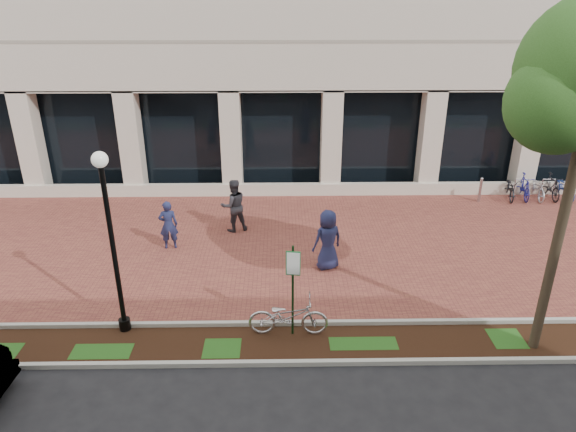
{
  "coord_description": "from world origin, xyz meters",
  "views": [
    {
      "loc": [
        -0.07,
        -15.16,
        7.63
      ],
      "look_at": [
        0.18,
        -0.8,
        1.37
      ],
      "focal_mm": 32.0,
      "sensor_mm": 36.0,
      "label": 1
    }
  ],
  "objects_px": {
    "pedestrian_mid": "(234,206)",
    "bollard": "(480,189)",
    "lamppost": "(111,236)",
    "parking_sign": "(293,280)",
    "locked_bicycle": "(288,316)",
    "pedestrian_left": "(168,225)",
    "bike_rack_cluster": "(537,187)",
    "pedestrian_right": "(328,240)"
  },
  "relations": [
    {
      "from": "bike_rack_cluster",
      "to": "locked_bicycle",
      "type": "bearing_deg",
      "value": -132.54
    },
    {
      "from": "parking_sign",
      "to": "bollard",
      "type": "height_order",
      "value": "parking_sign"
    },
    {
      "from": "pedestrian_right",
      "to": "bike_rack_cluster",
      "type": "relative_size",
      "value": 0.63
    },
    {
      "from": "parking_sign",
      "to": "pedestrian_mid",
      "type": "distance_m",
      "value": 6.3
    },
    {
      "from": "pedestrian_left",
      "to": "bike_rack_cluster",
      "type": "relative_size",
      "value": 0.55
    },
    {
      "from": "bike_rack_cluster",
      "to": "bollard",
      "type": "bearing_deg",
      "value": -164.81
    },
    {
      "from": "locked_bicycle",
      "to": "bollard",
      "type": "xyz_separation_m",
      "value": [
        7.72,
        8.47,
        0.02
      ]
    },
    {
      "from": "parking_sign",
      "to": "lamppost",
      "type": "bearing_deg",
      "value": -175.43
    },
    {
      "from": "lamppost",
      "to": "pedestrian_right",
      "type": "height_order",
      "value": "lamppost"
    },
    {
      "from": "locked_bicycle",
      "to": "pedestrian_mid",
      "type": "xyz_separation_m",
      "value": [
        -1.77,
        5.96,
        0.43
      ]
    },
    {
      "from": "bike_rack_cluster",
      "to": "lamppost",
      "type": "bearing_deg",
      "value": -142.3
    },
    {
      "from": "parking_sign",
      "to": "pedestrian_mid",
      "type": "height_order",
      "value": "parking_sign"
    },
    {
      "from": "bollard",
      "to": "bike_rack_cluster",
      "type": "distance_m",
      "value": 2.49
    },
    {
      "from": "lamppost",
      "to": "bike_rack_cluster",
      "type": "bearing_deg",
      "value": 31.24
    },
    {
      "from": "pedestrian_mid",
      "to": "pedestrian_left",
      "type": "bearing_deg",
      "value": 12.77
    },
    {
      "from": "pedestrian_mid",
      "to": "pedestrian_right",
      "type": "bearing_deg",
      "value": 117.16
    },
    {
      "from": "pedestrian_left",
      "to": "bollard",
      "type": "relative_size",
      "value": 1.59
    },
    {
      "from": "pedestrian_mid",
      "to": "bollard",
      "type": "xyz_separation_m",
      "value": [
        9.49,
        2.51,
        -0.41
      ]
    },
    {
      "from": "pedestrian_right",
      "to": "lamppost",
      "type": "bearing_deg",
      "value": 5.59
    },
    {
      "from": "lamppost",
      "to": "pedestrian_left",
      "type": "xyz_separation_m",
      "value": [
        0.26,
        4.42,
        -1.75
      ]
    },
    {
      "from": "bollard",
      "to": "parking_sign",
      "type": "bearing_deg",
      "value": -131.86
    },
    {
      "from": "bollard",
      "to": "bike_rack_cluster",
      "type": "height_order",
      "value": "bollard"
    },
    {
      "from": "locked_bicycle",
      "to": "pedestrian_mid",
      "type": "height_order",
      "value": "pedestrian_mid"
    },
    {
      "from": "parking_sign",
      "to": "bollard",
      "type": "relative_size",
      "value": 2.33
    },
    {
      "from": "pedestrian_right",
      "to": "bollard",
      "type": "distance_m",
      "value": 8.34
    },
    {
      "from": "pedestrian_mid",
      "to": "lamppost",
      "type": "bearing_deg",
      "value": 47.97
    },
    {
      "from": "pedestrian_right",
      "to": "bike_rack_cluster",
      "type": "distance_m",
      "value": 10.57
    },
    {
      "from": "lamppost",
      "to": "bike_rack_cluster",
      "type": "xyz_separation_m",
      "value": [
        14.2,
        8.61,
        -2.1
      ]
    },
    {
      "from": "parking_sign",
      "to": "bike_rack_cluster",
      "type": "xyz_separation_m",
      "value": [
        10.07,
        8.87,
        -1.06
      ]
    },
    {
      "from": "lamppost",
      "to": "bollard",
      "type": "height_order",
      "value": "lamppost"
    },
    {
      "from": "lamppost",
      "to": "parking_sign",
      "type": "bearing_deg",
      "value": -3.56
    },
    {
      "from": "locked_bicycle",
      "to": "bike_rack_cluster",
      "type": "bearing_deg",
      "value": -47.46
    },
    {
      "from": "lamppost",
      "to": "pedestrian_left",
      "type": "distance_m",
      "value": 4.76
    },
    {
      "from": "pedestrian_left",
      "to": "pedestrian_mid",
      "type": "relative_size",
      "value": 0.87
    },
    {
      "from": "bollard",
      "to": "pedestrian_left",
      "type": "bearing_deg",
      "value": -161.61
    },
    {
      "from": "bollard",
      "to": "bike_rack_cluster",
      "type": "bearing_deg",
      "value": 8.73
    },
    {
      "from": "pedestrian_mid",
      "to": "bollard",
      "type": "relative_size",
      "value": 1.82
    },
    {
      "from": "pedestrian_mid",
      "to": "bike_rack_cluster",
      "type": "height_order",
      "value": "pedestrian_mid"
    },
    {
      "from": "locked_bicycle",
      "to": "pedestrian_mid",
      "type": "relative_size",
      "value": 1.03
    },
    {
      "from": "parking_sign",
      "to": "pedestrian_mid",
      "type": "xyz_separation_m",
      "value": [
        -1.88,
        5.99,
        -0.59
      ]
    },
    {
      "from": "pedestrian_left",
      "to": "bollard",
      "type": "xyz_separation_m",
      "value": [
        11.47,
        3.81,
        -0.29
      ]
    },
    {
      "from": "pedestrian_mid",
      "to": "pedestrian_right",
      "type": "relative_size",
      "value": 1.0
    }
  ]
}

